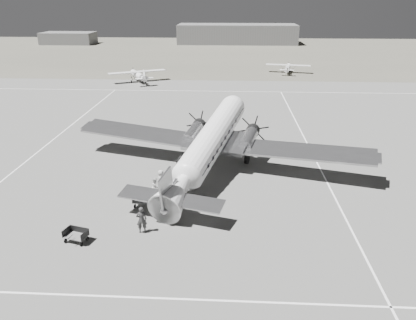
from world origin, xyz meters
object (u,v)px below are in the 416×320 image
(shed_secondary, at_px, (69,38))
(baggage_cart_near, at_px, (145,201))
(light_plane_left, at_px, (138,76))
(hangar_main, at_px, (237,34))
(baggage_cart_far, at_px, (76,236))
(dc3_airliner, at_px, (209,145))
(passenger, at_px, (161,180))
(ground_crew, at_px, (142,220))
(ramp_agent, at_px, (155,187))
(light_plane_right, at_px, (288,68))

(shed_secondary, height_order, baggage_cart_near, shed_secondary)
(shed_secondary, relative_size, light_plane_left, 1.57)
(hangar_main, relative_size, baggage_cart_far, 25.56)
(dc3_airliner, relative_size, passenger, 15.95)
(hangar_main, bearing_deg, shed_secondary, -175.24)
(dc3_airliner, height_order, baggage_cart_far, dc3_airliner)
(baggage_cart_near, distance_m, ground_crew, 3.93)
(hangar_main, height_order, dc3_airliner, hangar_main)
(hangar_main, xyz_separation_m, light_plane_left, (-20.26, -72.60, -2.11))
(shed_secondary, bearing_deg, light_plane_left, -59.55)
(light_plane_left, height_order, passenger, light_plane_left)
(ramp_agent, bearing_deg, ground_crew, 170.17)
(shed_secondary, xyz_separation_m, passenger, (52.07, -115.29, -1.05))
(dc3_airliner, distance_m, light_plane_right, 57.79)
(light_plane_right, bearing_deg, shed_secondary, 152.56)
(dc3_airliner, relative_size, light_plane_left, 2.65)
(baggage_cart_far, height_order, ground_crew, ground_crew)
(passenger, bearing_deg, dc3_airliner, -38.16)
(shed_secondary, distance_m, baggage_cart_far, 132.43)
(ground_crew, bearing_deg, baggage_cart_near, -95.35)
(dc3_airliner, relative_size, baggage_cart_far, 18.49)
(baggage_cart_near, bearing_deg, shed_secondary, 120.68)
(hangar_main, xyz_separation_m, baggage_cart_near, (-8.79, -123.33, -2.78))
(light_plane_left, height_order, ramp_agent, light_plane_left)
(light_plane_right, relative_size, passenger, 5.18)
(shed_secondary, xyz_separation_m, ramp_agent, (51.76, -116.39, -1.17))
(hangar_main, xyz_separation_m, passenger, (-7.93, -120.29, -2.35))
(shed_secondary, xyz_separation_m, light_plane_left, (39.74, -67.60, -0.81))
(shed_secondary, xyz_separation_m, ground_crew, (51.80, -122.18, -0.97))
(hangar_main, height_order, shed_secondary, hangar_main)
(light_plane_left, bearing_deg, ramp_agent, -104.27)
(shed_secondary, height_order, dc3_airliner, dc3_airliner)
(baggage_cart_far, distance_m, ramp_agent, 8.42)
(hangar_main, distance_m, light_plane_left, 75.40)
(baggage_cart_far, bearing_deg, baggage_cart_near, 70.20)
(ground_crew, height_order, ramp_agent, ground_crew)
(passenger, bearing_deg, hangar_main, 4.19)
(dc3_airliner, height_order, light_plane_left, dc3_airliner)
(hangar_main, relative_size, ground_crew, 20.41)
(passenger, bearing_deg, baggage_cart_near, 172.04)
(hangar_main, xyz_separation_m, dc3_airliner, (-3.93, -116.44, -0.41))
(shed_secondary, height_order, baggage_cart_far, shed_secondary)
(ground_crew, bearing_deg, dc3_airliner, -125.77)
(baggage_cart_near, distance_m, baggage_cart_far, 6.48)
(ramp_agent, bearing_deg, dc3_airliner, -51.28)
(shed_secondary, distance_m, ramp_agent, 127.38)
(dc3_airliner, height_order, ground_crew, dc3_airliner)
(dc3_airliner, bearing_deg, ground_crew, -95.80)
(light_plane_left, height_order, baggage_cart_far, light_plane_left)
(baggage_cart_near, distance_m, passenger, 3.19)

